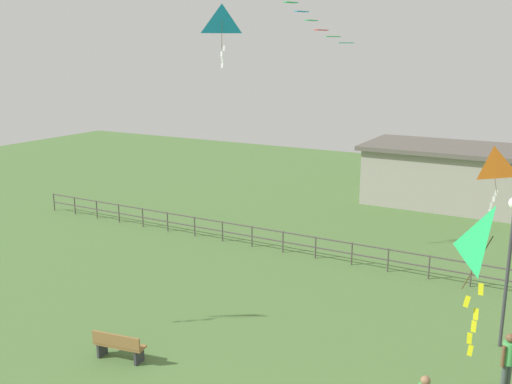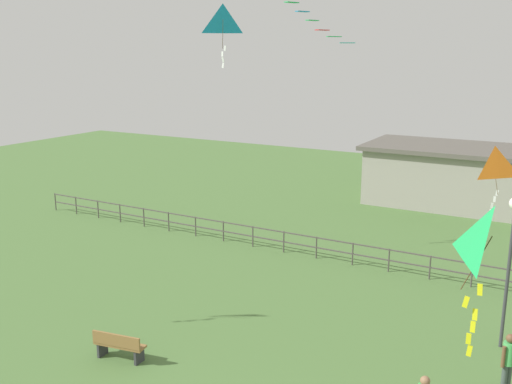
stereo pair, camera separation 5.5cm
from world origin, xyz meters
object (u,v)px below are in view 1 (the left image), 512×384
object	(u,v)px
park_bench	(119,345)
kite_2	(493,164)
lamppost	(511,240)
person_2	(508,359)
kite_3	(222,21)
kite_0	(492,242)

from	to	relation	value
park_bench	kite_2	xyz separation A→B (m)	(8.18, 9.41, 4.36)
lamppost	kite_2	bearing A→B (deg)	107.83
park_bench	person_2	world-z (taller)	person_2
lamppost	kite_3	world-z (taller)	kite_3
park_bench	kite_0	world-z (taller)	kite_0
park_bench	kite_0	bearing A→B (deg)	-8.74
lamppost	kite_0	size ratio (longest dim) A/B	1.76
kite_0	kite_3	xyz separation A→B (m)	(-11.43, 10.05, 4.11)
park_bench	person_2	xyz separation A→B (m)	(9.66, 3.56, 0.51)
person_2	kite_0	distance (m)	6.77
person_2	kite_3	world-z (taller)	kite_3
kite_3	lamppost	bearing A→B (deg)	-12.56
person_2	lamppost	bearing A→B (deg)	99.32
park_bench	kite_3	bearing A→B (deg)	102.42
kite_2	park_bench	bearing A→B (deg)	-131.00
lamppost	kite_3	bearing A→B (deg)	167.44
kite_2	kite_3	distance (m)	11.19
park_bench	kite_0	size ratio (longest dim) A/B	0.60
lamppost	kite_2	xyz separation A→B (m)	(-1.06, 3.30, 1.53)
park_bench	kite_3	world-z (taller)	kite_3
kite_3	person_2	bearing A→B (deg)	-23.50
kite_0	kite_2	xyz separation A→B (m)	(-1.35, 10.88, -0.68)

